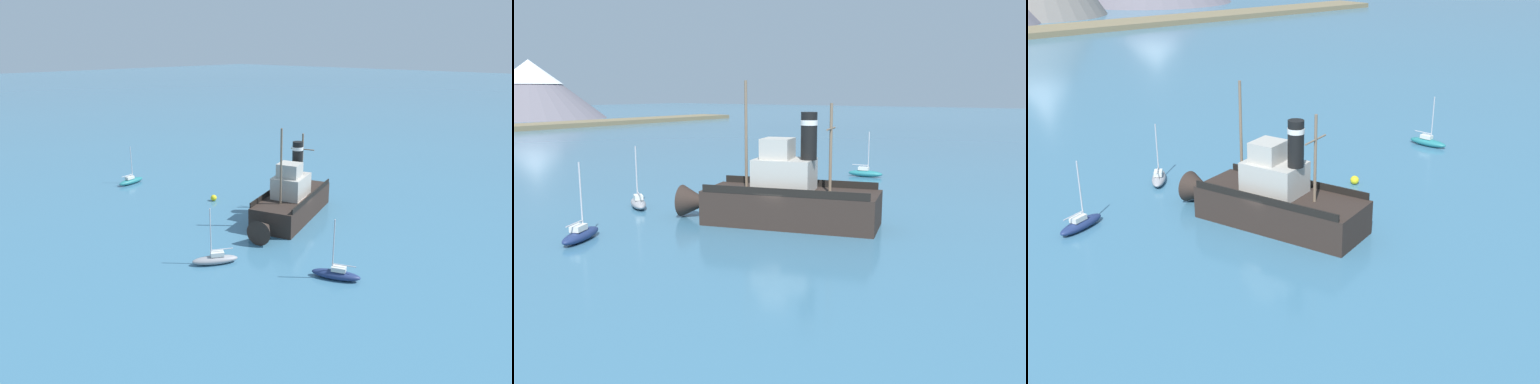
{
  "view_description": "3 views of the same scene",
  "coord_description": "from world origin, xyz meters",
  "views": [
    {
      "loc": [
        -26.35,
        35.45,
        17.28
      ],
      "look_at": [
        3.71,
        2.63,
        2.96
      ],
      "focal_mm": 32.0,
      "sensor_mm": 36.0,
      "label": 1
    },
    {
      "loc": [
        -29.69,
        -20.22,
        9.13
      ],
      "look_at": [
        3.46,
        2.55,
        1.67
      ],
      "focal_mm": 38.0,
      "sensor_mm": 36.0,
      "label": 2
    },
    {
      "loc": [
        -25.09,
        -32.13,
        18.85
      ],
      "look_at": [
        0.26,
        -2.38,
        3.35
      ],
      "focal_mm": 45.0,
      "sensor_mm": 36.0,
      "label": 3
    }
  ],
  "objects": [
    {
      "name": "old_tugboat",
      "position": [
        1.3,
        -0.01,
        1.83
      ],
      "size": [
        7.71,
        14.76,
        9.9
      ],
      "color": "#2D231E",
      "rests_on": "ground"
    },
    {
      "name": "sailboat_grey",
      "position": [
        -0.72,
        12.48,
        0.43
      ],
      "size": [
        3.06,
        3.76,
        4.9
      ],
      "color": "gray",
      "rests_on": "ground"
    },
    {
      "name": "sailboat_teal",
      "position": [
        24.39,
        4.31,
        0.43
      ],
      "size": [
        1.66,
        3.92,
        4.9
      ],
      "color": "#23757A",
      "rests_on": "ground"
    },
    {
      "name": "mooring_buoy",
      "position": [
        11.32,
        1.64,
        0.36
      ],
      "size": [
        0.72,
        0.72,
        0.72
      ],
      "primitive_type": "sphere",
      "color": "yellow",
      "rests_on": "ground"
    },
    {
      "name": "ground_plane",
      "position": [
        0.0,
        0.0,
        0.0
      ],
      "size": [
        600.0,
        600.0,
        0.0
      ],
      "primitive_type": "plane",
      "color": "teal"
    },
    {
      "name": "sailboat_navy",
      "position": [
        -9.54,
        7.9,
        0.43
      ],
      "size": [
        3.93,
        2.49,
        4.9
      ],
      "color": "navy",
      "rests_on": "ground"
    }
  ]
}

